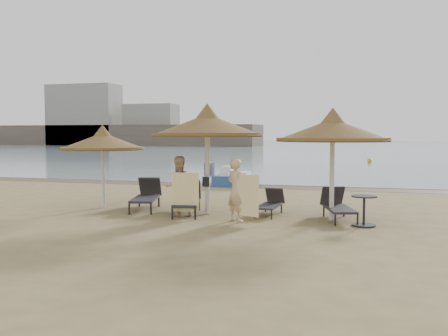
# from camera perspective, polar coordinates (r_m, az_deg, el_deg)

# --- Properties ---
(ground) EXTENTS (160.00, 160.00, 0.00)m
(ground) POSITION_cam_1_polar(r_m,az_deg,el_deg) (13.46, -1.89, -6.30)
(ground) COLOR olive
(ground) RESTS_ON ground
(sea) EXTENTS (200.00, 140.00, 0.03)m
(sea) POSITION_cam_1_polar(r_m,az_deg,el_deg) (92.73, 13.29, 2.42)
(sea) COLOR gray
(sea) RESTS_ON ground
(wet_sand_strip) EXTENTS (200.00, 1.60, 0.01)m
(wet_sand_strip) POSITION_cam_1_polar(r_m,az_deg,el_deg) (22.51, 5.39, -2.14)
(wet_sand_strip) COLOR brown
(wet_sand_strip) RESTS_ON ground
(far_shore) EXTENTS (150.00, 54.80, 12.00)m
(far_shore) POSITION_cam_1_polar(r_m,az_deg,el_deg) (95.01, -2.09, 4.30)
(far_shore) COLOR brown
(far_shore) RESTS_ON ground
(palapa_left) EXTENTS (2.70, 2.70, 2.68)m
(palapa_left) POSITION_cam_1_polar(r_m,az_deg,el_deg) (16.52, -13.70, 2.93)
(palapa_left) COLOR silver
(palapa_left) RESTS_ON ground
(palapa_center) EXTENTS (3.32, 3.32, 3.29)m
(palapa_center) POSITION_cam_1_polar(r_m,az_deg,el_deg) (14.77, -1.92, 4.83)
(palapa_center) COLOR silver
(palapa_center) RESTS_ON ground
(palapa_right) EXTENTS (3.14, 3.14, 3.11)m
(palapa_right) POSITION_cam_1_polar(r_m,az_deg,el_deg) (14.02, 12.31, 4.19)
(palapa_right) COLOR silver
(palapa_right) RESTS_ON ground
(lounger_far_left) EXTENTS (1.23, 2.24, 0.96)m
(lounger_far_left) POSITION_cam_1_polar(r_m,az_deg,el_deg) (16.11, -8.84, -3.10)
(lounger_far_left) COLOR black
(lounger_far_left) RESTS_ON ground
(lounger_near_left) EXTENTS (1.22, 2.23, 0.95)m
(lounger_near_left) POSITION_cam_1_polar(r_m,az_deg,el_deg) (15.08, -4.21, -3.55)
(lounger_near_left) COLOR black
(lounger_near_left) RESTS_ON ground
(lounger_near_right) EXTENTS (0.65, 1.68, 0.74)m
(lounger_near_right) POSITION_cam_1_polar(r_m,az_deg,el_deg) (14.94, 5.36, -4.00)
(lounger_near_right) COLOR black
(lounger_near_right) RESTS_ON ground
(lounger_far_right) EXTENTS (1.15, 2.03, 0.87)m
(lounger_far_right) POSITION_cam_1_polar(r_m,az_deg,el_deg) (14.39, 12.82, -4.16)
(lounger_far_right) COLOR black
(lounger_far_right) RESTS_ON ground
(side_table) EXTENTS (0.66, 0.66, 0.79)m
(side_table) POSITION_cam_1_polar(r_m,az_deg,el_deg) (13.45, 15.70, -4.84)
(side_table) COLOR black
(side_table) RESTS_ON ground
(person_left) EXTENTS (1.09, 1.09, 2.03)m
(person_left) POSITION_cam_1_polar(r_m,az_deg,el_deg) (14.46, -5.27, -1.54)
(person_left) COLOR tan
(person_left) RESTS_ON ground
(person_right) EXTENTS (1.10, 1.01, 2.01)m
(person_right) POSITION_cam_1_polar(r_m,az_deg,el_deg) (13.52, 1.41, -1.95)
(person_right) COLOR tan
(person_right) RESTS_ON ground
(towel_left) EXTENTS (0.78, 0.09, 1.09)m
(towel_left) POSITION_cam_1_polar(r_m,az_deg,el_deg) (14.04, -4.45, -2.77)
(towel_left) COLOR yellow
(towel_left) RESTS_ON ground
(towel_right) EXTENTS (0.72, 0.34, 1.10)m
(towel_right) POSITION_cam_1_polar(r_m,az_deg,el_deg) (13.23, 2.61, -3.16)
(towel_right) COLOR yellow
(towel_right) RESTS_ON ground
(bag_patterned) EXTENTS (0.33, 0.18, 0.40)m
(bag_patterned) POSITION_cam_1_polar(r_m,az_deg,el_deg) (14.98, -1.70, -0.17)
(bag_patterned) COLOR silver
(bag_patterned) RESTS_ON ground
(bag_dark) EXTENTS (0.22, 0.13, 0.29)m
(bag_dark) POSITION_cam_1_polar(r_m,az_deg,el_deg) (14.68, -2.09, -1.58)
(bag_dark) COLOR black
(bag_dark) RESTS_ON ground
(pedal_boat) EXTENTS (1.97, 1.18, 0.91)m
(pedal_boat) POSITION_cam_1_polar(r_m,az_deg,el_deg) (22.58, 1.27, -1.25)
(pedal_boat) COLOR #294D91
(pedal_boat) RESTS_ON ground
(buoy_left) EXTENTS (0.32, 0.32, 0.32)m
(buoy_left) POSITION_cam_1_polar(r_m,az_deg,el_deg) (37.54, 1.14, 0.57)
(buoy_left) COLOR gold
(buoy_left) RESTS_ON ground
(buoy_mid) EXTENTS (0.38, 0.38, 0.38)m
(buoy_mid) POSITION_cam_1_polar(r_m,az_deg,el_deg) (42.24, 16.30, 0.83)
(buoy_mid) COLOR gold
(buoy_mid) RESTS_ON ground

